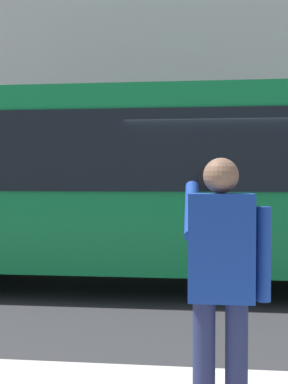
{
  "coord_description": "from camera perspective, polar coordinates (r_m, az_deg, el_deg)",
  "views": [
    {
      "loc": [
        0.29,
        7.48,
        1.72
      ],
      "look_at": [
        1.16,
        -0.44,
        1.5
      ],
      "focal_mm": 45.0,
      "sensor_mm": 36.0,
      "label": 1
    }
  ],
  "objects": [
    {
      "name": "red_bus",
      "position": [
        7.65,
        -1.42,
        1.31
      ],
      "size": [
        9.05,
        2.54,
        3.08
      ],
      "color": "#0F7238",
      "rests_on": "ground_plane"
    },
    {
      "name": "ground_plane",
      "position": [
        7.68,
        8.42,
        -11.37
      ],
      "size": [
        60.0,
        60.0,
        0.0
      ],
      "primitive_type": "plane",
      "color": "#2B2B2D"
    },
    {
      "name": "pedestrian_photographer",
      "position": [
        3.05,
        9.13,
        -9.38
      ],
      "size": [
        0.53,
        0.52,
        1.7
      ],
      "color": "#1E2347",
      "rests_on": "sidewalk_curb"
    },
    {
      "name": "building_facade_far",
      "position": [
        14.9,
        7.54,
        18.22
      ],
      "size": [
        28.0,
        1.55,
        12.0
      ],
      "color": "beige",
      "rests_on": "ground_plane"
    }
  ]
}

